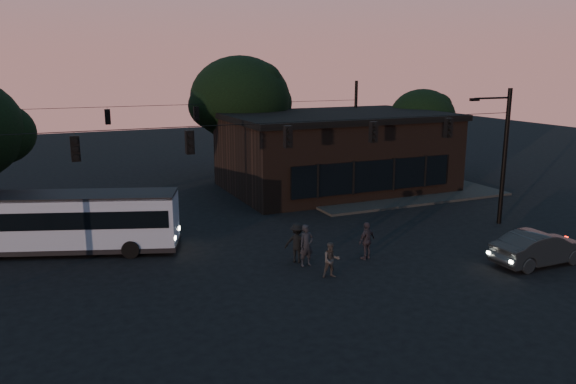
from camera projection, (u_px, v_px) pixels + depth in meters
name	position (u px, v px, depth m)	size (l,w,h in m)	color
ground	(328.00, 283.00, 22.87)	(120.00, 120.00, 0.00)	black
sidewalk_far_right	(385.00, 189.00, 40.08)	(14.00, 10.00, 0.15)	black
building	(335.00, 151.00, 40.07)	(15.40, 10.41, 5.40)	black
tree_behind	(240.00, 99.00, 42.70)	(7.60, 7.60, 9.43)	black
tree_right	(422.00, 117.00, 45.01)	(5.20, 5.20, 6.86)	black
signal_rig_near	(288.00, 161.00, 25.46)	(26.24, 0.30, 7.50)	black
signal_rig_far	(197.00, 130.00, 39.78)	(26.24, 0.30, 7.50)	black
bus	(69.00, 220.00, 26.41)	(10.28, 5.57, 2.84)	#838DA6
car	(540.00, 248.00, 24.95)	(1.60, 4.59, 1.51)	black
pedestrian_a	(307.00, 245.00, 24.73)	(0.68, 0.45, 1.87)	black
pedestrian_b	(331.00, 260.00, 23.38)	(0.74, 0.58, 1.52)	#2E2A29
pedestrian_c	(367.00, 241.00, 25.59)	(1.03, 0.43, 1.76)	#242027
pedestrian_d	(297.00, 243.00, 25.19)	(1.17, 0.67, 1.82)	black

